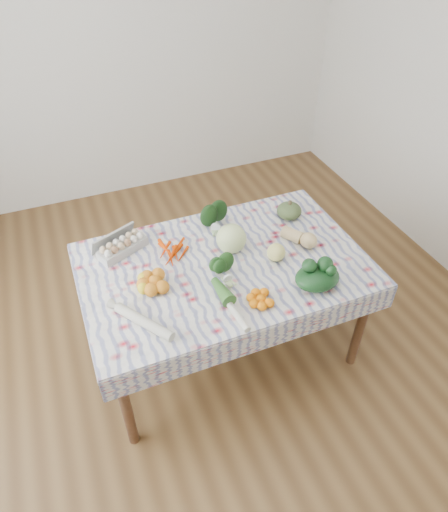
% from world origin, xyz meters
% --- Properties ---
extents(ground, '(4.50, 4.50, 0.00)m').
position_xyz_m(ground, '(0.00, 0.00, 0.00)').
color(ground, brown).
rests_on(ground, ground).
extents(wall_back, '(4.00, 0.04, 2.80)m').
position_xyz_m(wall_back, '(0.00, 2.25, 1.40)').
color(wall_back, silver).
rests_on(wall_back, ground).
extents(dining_table, '(1.60, 1.00, 0.75)m').
position_xyz_m(dining_table, '(0.00, 0.00, 0.68)').
color(dining_table, brown).
rests_on(dining_table, ground).
extents(tablecloth, '(1.66, 1.06, 0.01)m').
position_xyz_m(tablecloth, '(0.00, 0.00, 0.76)').
color(tablecloth, silver).
rests_on(tablecloth, dining_table).
extents(egg_carton, '(0.33, 0.24, 0.08)m').
position_xyz_m(egg_carton, '(-0.52, 0.33, 0.80)').
color(egg_carton, '#AFAFAA').
rests_on(egg_carton, tablecloth).
extents(carrot_bunch, '(0.24, 0.23, 0.04)m').
position_xyz_m(carrot_bunch, '(-0.24, 0.18, 0.78)').
color(carrot_bunch, '#DB3A00').
rests_on(carrot_bunch, tablecloth).
extents(kale_bunch, '(0.20, 0.19, 0.15)m').
position_xyz_m(kale_bunch, '(0.08, 0.34, 0.83)').
color(kale_bunch, black).
rests_on(kale_bunch, tablecloth).
extents(kabocha_squash, '(0.20, 0.20, 0.11)m').
position_xyz_m(kabocha_squash, '(0.57, 0.27, 0.82)').
color(kabocha_squash, '#43572D').
rests_on(kabocha_squash, tablecloth).
extents(cabbage, '(0.20, 0.20, 0.18)m').
position_xyz_m(cabbage, '(0.09, 0.10, 0.85)').
color(cabbage, '#C9DD8C').
rests_on(cabbage, tablecloth).
extents(butternut_squash, '(0.20, 0.24, 0.10)m').
position_xyz_m(butternut_squash, '(0.50, 0.01, 0.81)').
color(butternut_squash, '#DEBB79').
rests_on(butternut_squash, tablecloth).
extents(orange_cluster, '(0.26, 0.26, 0.08)m').
position_xyz_m(orange_cluster, '(-0.43, -0.04, 0.80)').
color(orange_cluster, orange).
rests_on(orange_cluster, tablecloth).
extents(broccoli, '(0.14, 0.14, 0.10)m').
position_xyz_m(broccoli, '(-0.05, -0.12, 0.81)').
color(broccoli, '#1E4919').
rests_on(broccoli, tablecloth).
extents(mandarin_cluster, '(0.20, 0.20, 0.05)m').
position_xyz_m(mandarin_cluster, '(0.07, -0.36, 0.79)').
color(mandarin_cluster, orange).
rests_on(mandarin_cluster, tablecloth).
extents(grapefruit, '(0.14, 0.14, 0.11)m').
position_xyz_m(grapefruit, '(0.30, -0.08, 0.82)').
color(grapefruit, '#EBE175').
rests_on(grapefruit, tablecloth).
extents(spinach_bag, '(0.26, 0.21, 0.11)m').
position_xyz_m(spinach_bag, '(0.41, -0.36, 0.82)').
color(spinach_bag, black).
rests_on(spinach_bag, tablecloth).
extents(daikon, '(0.26, 0.34, 0.05)m').
position_xyz_m(daikon, '(-0.55, -0.29, 0.79)').
color(daikon, beige).
rests_on(daikon, tablecloth).
extents(leek, '(0.07, 0.37, 0.04)m').
position_xyz_m(leek, '(-0.10, -0.34, 0.78)').
color(leek, silver).
rests_on(leek, tablecloth).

